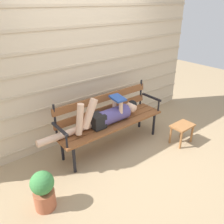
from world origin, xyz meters
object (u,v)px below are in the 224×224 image
Objects in this scene: park_bench at (109,118)px; reclining_person at (106,116)px; footstool at (182,129)px; potted_plant at (43,190)px.

reclining_person is at bearing -149.20° from park_bench.
footstool is 0.75× the size of potted_plant.
footstool is (0.99, -0.72, -0.24)m from park_bench.
potted_plant is at bearing -158.78° from reclining_person.
reclining_person reaches higher than footstool.
reclining_person is at bearing 149.54° from footstool.
reclining_person is (-0.12, -0.07, 0.10)m from park_bench.
park_bench is 1.08× the size of reclining_person.
park_bench is at bearing 143.92° from footstool.
reclining_person reaches higher than potted_plant.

